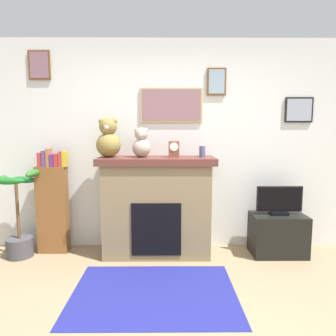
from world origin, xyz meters
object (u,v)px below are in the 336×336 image
at_px(bookshelf, 53,204).
at_px(mantel_clock, 174,149).
at_px(television, 279,201).
at_px(candle_jar, 202,152).
at_px(teddy_bear_brown, 108,140).
at_px(teddy_bear_tan, 141,144).
at_px(fireplace, 157,205).
at_px(tv_stand, 278,234).
at_px(potted_plant, 19,223).

xyz_separation_m(bookshelf, mantel_clock, (1.47, -0.08, 0.68)).
bearing_deg(television, candle_jar, 178.41).
relative_size(mantel_clock, teddy_bear_brown, 0.41).
height_order(bookshelf, teddy_bear_tan, teddy_bear_tan).
relative_size(fireplace, teddy_bear_tan, 3.93).
bearing_deg(tv_stand, potted_plant, -178.88).
xyz_separation_m(potted_plant, mantel_clock, (1.82, 0.08, 0.86)).
height_order(fireplace, bookshelf, bookshelf).
height_order(fireplace, television, fireplace).
bearing_deg(tv_stand, mantel_clock, 178.96).
xyz_separation_m(potted_plant, television, (3.07, 0.06, 0.24)).
distance_m(mantel_clock, teddy_bear_brown, 0.77).
distance_m(fireplace, bookshelf, 1.27).
bearing_deg(teddy_bear_brown, bookshelf, 173.84).
xyz_separation_m(fireplace, television, (1.45, -0.04, 0.06)).
bearing_deg(television, teddy_bear_brown, 179.29).
distance_m(fireplace, teddy_bear_tan, 0.76).
distance_m(tv_stand, teddy_bear_tan, 1.96).
distance_m(tv_stand, television, 0.41).
bearing_deg(bookshelf, television, -2.13).
xyz_separation_m(fireplace, potted_plant, (-1.62, -0.10, -0.18)).
relative_size(fireplace, potted_plant, 1.31).
relative_size(bookshelf, tv_stand, 2.03).
bearing_deg(teddy_bear_brown, potted_plant, -175.48).
relative_size(tv_stand, candle_jar, 4.81).
bearing_deg(teddy_bear_tan, bookshelf, 176.00).
distance_m(bookshelf, potted_plant, 0.42).
xyz_separation_m(potted_plant, tv_stand, (3.07, 0.06, -0.17)).
height_order(candle_jar, teddy_bear_tan, teddy_bear_tan).
relative_size(bookshelf, mantel_clock, 6.76).
bearing_deg(candle_jar, fireplace, 178.10).
distance_m(television, teddy_bear_tan, 1.77).
distance_m(candle_jar, teddy_bear_tan, 0.72).
relative_size(mantel_clock, teddy_bear_tan, 0.55).
bearing_deg(mantel_clock, bookshelf, 177.00).
bearing_deg(candle_jar, tv_stand, -1.50).
height_order(teddy_bear_brown, teddy_bear_tan, teddy_bear_brown).
xyz_separation_m(fireplace, bookshelf, (-1.27, 0.06, -0.00)).
xyz_separation_m(television, mantel_clock, (-1.25, 0.02, 0.62)).
relative_size(candle_jar, mantel_clock, 0.69).
xyz_separation_m(bookshelf, tv_stand, (2.72, -0.10, -0.35)).
bearing_deg(teddy_bear_brown, teddy_bear_tan, 0.02).
height_order(potted_plant, teddy_bear_tan, teddy_bear_tan).
xyz_separation_m(candle_jar, teddy_bear_brown, (-1.09, -0.00, 0.14)).
bearing_deg(potted_plant, teddy_bear_brown, 4.52).
relative_size(tv_stand, mantel_clock, 3.33).
bearing_deg(fireplace, television, -1.70).
bearing_deg(mantel_clock, potted_plant, -177.39).
height_order(fireplace, potted_plant, fireplace).
bearing_deg(tv_stand, candle_jar, 178.50).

